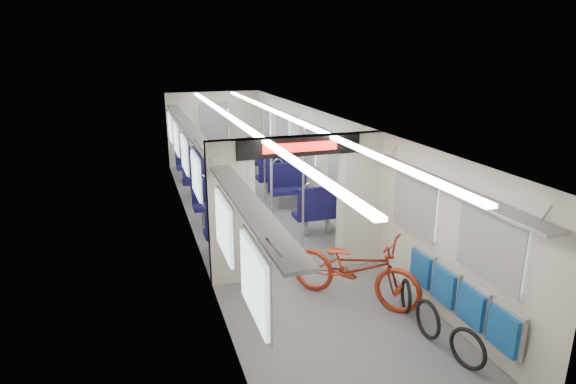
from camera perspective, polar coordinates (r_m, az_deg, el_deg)
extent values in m
plane|color=#515456|center=(9.99, -2.67, -4.46)|extent=(12.00, 12.00, 0.00)
cube|color=beige|center=(9.37, -11.34, 1.19)|extent=(0.02, 12.00, 2.30)
cube|color=beige|center=(10.09, 5.22, 2.57)|extent=(0.02, 12.00, 2.30)
cube|color=beige|center=(15.38, -8.70, 7.41)|extent=(2.90, 0.02, 2.30)
cube|color=beige|center=(4.57, 18.40, -16.99)|extent=(2.90, 0.02, 2.30)
cube|color=silver|center=(9.40, -2.86, 8.71)|extent=(2.90, 12.00, 0.02)
cube|color=white|center=(9.28, -6.17, 8.34)|extent=(0.12, 11.40, 0.04)
cube|color=white|center=(9.56, 0.37, 8.69)|extent=(0.12, 11.40, 0.04)
cube|color=beige|center=(7.57, -6.98, -3.59)|extent=(0.65, 0.18, 2.00)
cube|color=beige|center=(8.26, 8.51, -1.89)|extent=(0.65, 0.18, 2.00)
cube|color=beige|center=(7.54, 1.16, 5.54)|extent=(2.90, 0.18, 0.30)
cylinder|color=beige|center=(7.64, -4.59, -3.34)|extent=(0.20, 0.20, 2.00)
cylinder|color=beige|center=(8.13, 6.45, -2.13)|extent=(0.20, 0.20, 2.00)
cube|color=black|center=(7.44, 1.43, 5.38)|extent=(2.00, 0.03, 0.30)
cube|color=#FF0C07|center=(7.41, 1.50, 5.34)|extent=(1.20, 0.02, 0.14)
cube|color=silver|center=(4.85, -4.09, -10.60)|extent=(0.04, 1.00, 0.75)
cube|color=silver|center=(6.10, 22.93, -6.01)|extent=(0.04, 1.00, 0.75)
cube|color=silver|center=(6.28, -7.63, -4.10)|extent=(0.04, 1.00, 0.75)
cube|color=silver|center=(7.29, 14.88, -1.54)|extent=(0.04, 1.00, 0.75)
cube|color=silver|center=(8.83, -10.85, 1.93)|extent=(0.04, 1.00, 0.75)
cube|color=silver|center=(9.57, 6.26, 3.30)|extent=(0.04, 1.00, 0.75)
cube|color=silver|center=(10.67, -12.18, 4.43)|extent=(0.04, 1.00, 0.75)
cube|color=silver|center=(11.29, 2.34, 5.47)|extent=(0.04, 1.00, 0.75)
cube|color=silver|center=(12.53, -13.13, 6.18)|extent=(0.04, 1.00, 0.75)
cube|color=silver|center=(13.06, -0.55, 7.05)|extent=(0.04, 1.00, 0.75)
cube|color=silver|center=(14.29, -13.80, 7.42)|extent=(0.04, 1.00, 0.75)
cube|color=silver|center=(14.77, -2.66, 8.18)|extent=(0.04, 1.00, 0.75)
cube|color=gray|center=(5.38, -4.72, -1.39)|extent=(0.30, 3.60, 0.04)
cube|color=gray|center=(6.42, 17.91, 0.86)|extent=(0.30, 3.60, 0.04)
cube|color=gray|center=(11.17, -11.92, 7.87)|extent=(0.30, 7.60, 0.04)
cube|color=gray|center=(11.71, 0.65, 8.62)|extent=(0.30, 7.60, 0.04)
cube|color=gray|center=(15.35, -8.63, 6.82)|extent=(0.90, 0.05, 2.00)
imported|color=#992D16|center=(7.18, 7.85, -8.87)|extent=(1.90, 1.96, 1.06)
cube|color=gray|center=(6.13, 24.55, -14.67)|extent=(0.06, 0.49, 0.55)
cube|color=navy|center=(6.10, 24.12, -14.81)|extent=(0.06, 0.44, 0.46)
cube|color=gray|center=(6.48, 21.28, -12.48)|extent=(0.06, 0.49, 0.55)
cube|color=navy|center=(6.45, 20.85, -12.60)|extent=(0.06, 0.44, 0.46)
cube|color=gray|center=(6.86, 18.39, -10.49)|extent=(0.06, 0.49, 0.55)
cube|color=navy|center=(6.82, 17.98, -10.59)|extent=(0.06, 0.44, 0.46)
cube|color=gray|center=(7.25, 15.85, -8.69)|extent=(0.06, 0.49, 0.55)
cube|color=navy|center=(7.22, 15.45, -8.78)|extent=(0.06, 0.44, 0.46)
torus|color=black|center=(6.27, 20.49, -17.19)|extent=(0.18, 0.51, 0.51)
torus|color=black|center=(6.67, 16.22, -14.45)|extent=(0.05, 0.52, 0.52)
torus|color=black|center=(7.18, 13.79, -12.04)|extent=(0.20, 0.48, 0.49)
cube|color=#0F0C38|center=(8.87, -5.52, -4.57)|extent=(0.42, 0.39, 0.10)
cylinder|color=gray|center=(8.95, -5.48, -5.92)|extent=(0.10, 0.10, 0.35)
cube|color=#0F0C38|center=(8.62, -5.35, -3.05)|extent=(0.42, 0.07, 0.51)
torus|color=silver|center=(8.53, -5.40, -1.44)|extent=(0.21, 0.03, 0.21)
cube|color=#0F0C38|center=(10.33, -7.43, -1.50)|extent=(0.42, 0.39, 0.10)
cylinder|color=gray|center=(10.40, -7.39, -2.68)|extent=(0.10, 0.10, 0.35)
cube|color=#0F0C38|center=(10.38, -7.66, 0.36)|extent=(0.42, 0.07, 0.51)
torus|color=silver|center=(10.32, -7.72, 1.72)|extent=(0.21, 0.03, 0.21)
cube|color=#0F0C38|center=(8.79, -8.52, -4.89)|extent=(0.42, 0.39, 0.10)
cylinder|color=gray|center=(8.87, -8.46, -6.24)|extent=(0.10, 0.10, 0.35)
cube|color=#0F0C38|center=(8.53, -8.43, -3.36)|extent=(0.42, 0.07, 0.51)
torus|color=silver|center=(8.45, -8.51, -1.74)|extent=(0.21, 0.03, 0.21)
cube|color=#0F0C38|center=(10.26, -10.01, -1.75)|extent=(0.42, 0.39, 0.10)
cylinder|color=gray|center=(10.33, -9.95, -2.93)|extent=(0.10, 0.10, 0.35)
cube|color=#0F0C38|center=(10.32, -10.23, 0.13)|extent=(0.42, 0.07, 0.51)
torus|color=silver|center=(10.25, -10.30, 1.50)|extent=(0.21, 0.03, 0.21)
cube|color=#0F0C38|center=(9.59, 2.14, -2.82)|extent=(0.47, 0.44, 0.10)
cylinder|color=gray|center=(9.67, 2.13, -4.07)|extent=(0.10, 0.10, 0.35)
cube|color=#0F0C38|center=(9.33, 2.54, -1.22)|extent=(0.47, 0.08, 0.57)
torus|color=silver|center=(9.24, 2.56, 0.46)|extent=(0.24, 0.03, 0.24)
cube|color=#0F0C38|center=(11.19, -0.94, 0.09)|extent=(0.47, 0.44, 0.10)
cylinder|color=gray|center=(11.25, -0.94, -1.01)|extent=(0.10, 0.10, 0.35)
cube|color=#0F0C38|center=(11.26, -1.21, 1.97)|extent=(0.47, 0.08, 0.57)
torus|color=silver|center=(11.19, -1.22, 3.39)|extent=(0.24, 0.03, 0.24)
cube|color=#0F0C38|center=(9.76, 4.74, -2.52)|extent=(0.47, 0.44, 0.10)
cylinder|color=gray|center=(9.83, 4.71, -3.76)|extent=(0.10, 0.10, 0.35)
cube|color=#0F0C38|center=(9.50, 5.20, -0.95)|extent=(0.47, 0.08, 0.57)
torus|color=silver|center=(9.41, 5.24, 0.71)|extent=(0.24, 0.03, 0.24)
cube|color=#0F0C38|center=(11.32, 1.33, 0.30)|extent=(0.47, 0.44, 0.10)
cylinder|color=gray|center=(11.39, 1.32, -0.79)|extent=(0.10, 0.10, 0.35)
cube|color=#0F0C38|center=(11.39, 1.05, 2.16)|extent=(0.47, 0.08, 0.57)
torus|color=silver|center=(11.33, 1.06, 3.56)|extent=(0.24, 0.03, 0.24)
cube|color=#0F0C38|center=(12.28, -9.23, 1.40)|extent=(0.42, 0.39, 0.10)
cylinder|color=gray|center=(12.34, -9.19, 0.40)|extent=(0.10, 0.10, 0.35)
cube|color=#0F0C38|center=(12.05, -9.18, 2.61)|extent=(0.42, 0.07, 0.51)
torus|color=silver|center=(11.99, -9.24, 3.79)|extent=(0.21, 0.03, 0.21)
cube|color=#0F0C38|center=(13.79, -10.26, 3.06)|extent=(0.42, 0.39, 0.10)
cylinder|color=gray|center=(13.84, -10.22, 2.16)|extent=(0.10, 0.10, 0.35)
cube|color=#0F0C38|center=(13.87, -10.42, 4.43)|extent=(0.42, 0.07, 0.51)
torus|color=silver|center=(13.82, -10.48, 5.46)|extent=(0.21, 0.03, 0.21)
cube|color=#0F0C38|center=(12.22, -11.41, 1.21)|extent=(0.42, 0.39, 0.10)
cylinder|color=gray|center=(12.28, -11.35, 0.20)|extent=(0.10, 0.10, 0.35)
cube|color=#0F0C38|center=(11.99, -11.40, 2.42)|extent=(0.42, 0.07, 0.51)
torus|color=silver|center=(11.93, -11.47, 3.60)|extent=(0.21, 0.03, 0.21)
cube|color=#0F0C38|center=(13.74, -12.20, 2.90)|extent=(0.42, 0.39, 0.10)
cylinder|color=gray|center=(13.79, -12.15, 1.99)|extent=(0.10, 0.10, 0.35)
cube|color=#0F0C38|center=(13.82, -12.35, 4.27)|extent=(0.42, 0.07, 0.51)
torus|color=silver|center=(13.77, -12.42, 5.30)|extent=(0.21, 0.03, 0.21)
cube|color=#0F0C38|center=(12.30, -2.58, 1.63)|extent=(0.47, 0.44, 0.10)
cylinder|color=gray|center=(12.36, -2.57, 0.62)|extent=(0.10, 0.10, 0.35)
cube|color=#0F0C38|center=(12.04, -2.37, 2.97)|extent=(0.47, 0.08, 0.58)
torus|color=silver|center=(11.98, -2.39, 4.32)|extent=(0.24, 0.03, 0.24)
cube|color=#0F0C38|center=(13.98, -4.53, 3.46)|extent=(0.47, 0.44, 0.10)
cylinder|color=gray|center=(14.03, -4.51, 2.57)|extent=(0.10, 0.10, 0.35)
cube|color=#0F0C38|center=(14.07, -4.74, 4.97)|extent=(0.47, 0.08, 0.58)
torus|color=silver|center=(14.01, -4.77, 6.13)|extent=(0.24, 0.03, 0.24)
cube|color=#0F0C38|center=(12.42, -0.49, 1.81)|extent=(0.47, 0.44, 0.10)
cylinder|color=gray|center=(12.48, -0.49, 0.81)|extent=(0.10, 0.10, 0.35)
cube|color=#0F0C38|center=(12.17, -0.24, 3.14)|extent=(0.47, 0.08, 0.58)
torus|color=silver|center=(12.11, -0.24, 4.47)|extent=(0.24, 0.03, 0.24)
cube|color=#0F0C38|center=(14.09, -2.67, 3.61)|extent=(0.47, 0.44, 0.10)
cylinder|color=gray|center=(14.14, -2.66, 2.72)|extent=(0.10, 0.10, 0.35)
cube|color=#0F0C38|center=(14.18, -2.88, 5.10)|extent=(0.47, 0.08, 0.58)
torus|color=silver|center=(14.13, -2.90, 6.25)|extent=(0.24, 0.03, 0.24)
cylinder|color=silver|center=(8.10, -1.95, -0.97)|extent=(0.04, 0.04, 2.30)
cylinder|color=silver|center=(8.64, 1.80, 0.17)|extent=(0.04, 0.04, 2.30)
cylinder|color=silver|center=(11.07, -6.89, 3.80)|extent=(0.04, 0.04, 2.30)
cylinder|color=silver|center=(11.16, -2.80, 4.02)|extent=(0.04, 0.04, 2.30)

